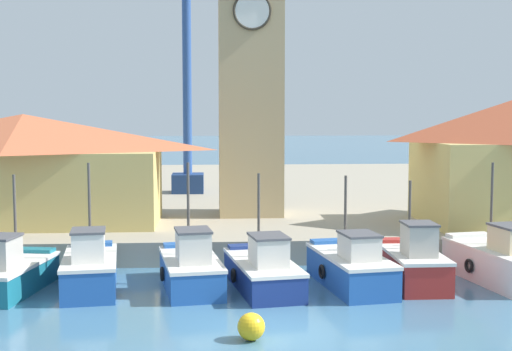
% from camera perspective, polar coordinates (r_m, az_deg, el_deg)
% --- Properties ---
extents(ground_plane, '(300.00, 300.00, 0.00)m').
position_cam_1_polar(ground_plane, '(20.81, 1.67, -12.38)').
color(ground_plane, teal).
extents(quay_wharf, '(120.00, 40.00, 1.01)m').
position_cam_1_polar(quay_wharf, '(48.62, -1.43, -1.55)').
color(quay_wharf, '#9E937F').
rests_on(quay_wharf, ground).
extents(fishing_boat_left_outer, '(2.65, 4.64, 4.05)m').
position_cam_1_polar(fishing_boat_left_outer, '(26.27, -19.17, -7.34)').
color(fishing_boat_left_outer, '#196B7F').
rests_on(fishing_boat_left_outer, ground).
extents(fishing_boat_left_inner, '(2.36, 4.65, 4.44)m').
position_cam_1_polar(fishing_boat_left_inner, '(25.74, -13.15, -7.25)').
color(fishing_boat_left_inner, '#2356A8').
rests_on(fishing_boat_left_inner, ground).
extents(fishing_boat_mid_left, '(2.55, 4.90, 4.43)m').
position_cam_1_polar(fishing_boat_mid_left, '(25.46, -5.23, -7.35)').
color(fishing_boat_mid_left, '#2356A8').
rests_on(fishing_boat_mid_left, ground).
extents(fishing_boat_center, '(2.71, 5.29, 4.04)m').
position_cam_1_polar(fishing_boat_center, '(25.32, 0.58, -7.54)').
color(fishing_boat_center, navy).
rests_on(fishing_boat_center, ground).
extents(fishing_boat_mid_right, '(2.62, 5.12, 3.94)m').
position_cam_1_polar(fishing_boat_mid_right, '(25.79, 7.61, -7.24)').
color(fishing_boat_mid_right, '#2356A8').
rests_on(fishing_boat_mid_right, ground).
extents(fishing_boat_right_inner, '(1.88, 4.23, 3.73)m').
position_cam_1_polar(fishing_boat_right_inner, '(26.45, 12.46, -6.85)').
color(fishing_boat_right_inner, '#AD2823').
rests_on(fishing_boat_right_inner, ground).
extents(fishing_boat_right_outer, '(2.90, 5.17, 4.36)m').
position_cam_1_polar(fishing_boat_right_outer, '(27.76, 18.93, -6.45)').
color(fishing_boat_right_outer, silver).
rests_on(fishing_boat_right_outer, ground).
extents(clock_tower, '(3.64, 3.64, 16.09)m').
position_cam_1_polar(clock_tower, '(36.01, -0.46, 9.04)').
color(clock_tower, tan).
rests_on(clock_tower, quay_wharf).
extents(warehouse_left, '(12.63, 5.55, 5.09)m').
position_cam_1_polar(warehouse_left, '(34.51, -18.04, 0.57)').
color(warehouse_left, tan).
rests_on(warehouse_left, quay_wharf).
extents(port_crane_near, '(3.95, 10.69, 18.24)m').
position_cam_1_polar(port_crane_near, '(45.87, -5.67, 7.39)').
color(port_crane_near, navy).
rests_on(port_crane_near, quay_wharf).
extents(mooring_buoy, '(0.77, 0.77, 0.77)m').
position_cam_1_polar(mooring_buoy, '(19.96, -0.39, -12.00)').
color(mooring_buoy, gold).
rests_on(mooring_buoy, ground).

